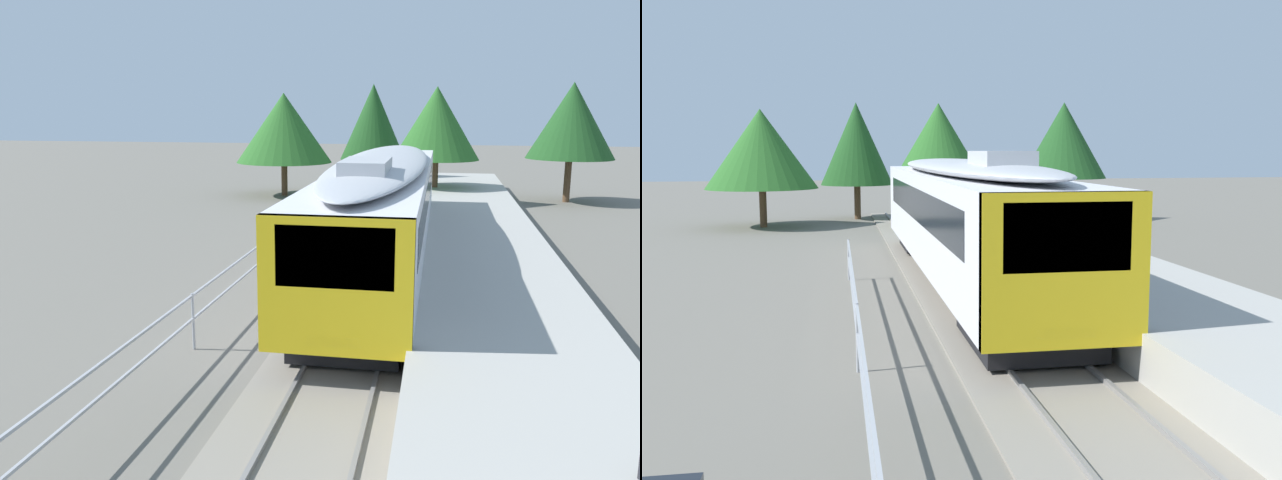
% 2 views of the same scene
% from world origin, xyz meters
% --- Properties ---
extents(ground_plane, '(160.00, 160.00, 0.00)m').
position_xyz_m(ground_plane, '(-3.00, 22.00, 0.00)').
color(ground_plane, '#6B665B').
extents(track_rails, '(3.20, 60.00, 0.14)m').
position_xyz_m(track_rails, '(0.00, 22.00, 0.03)').
color(track_rails, gray).
rests_on(track_rails, ground).
extents(commuter_train, '(2.82, 18.71, 3.74)m').
position_xyz_m(commuter_train, '(0.00, 28.67, 2.14)').
color(commuter_train, silver).
rests_on(commuter_train, track_rails).
extents(station_platform, '(3.90, 60.00, 0.90)m').
position_xyz_m(station_platform, '(3.25, 22.00, 0.45)').
color(station_platform, '#A8A59E').
rests_on(station_platform, ground).
extents(tree_behind_carpark, '(4.05, 4.05, 6.55)m').
position_xyz_m(tree_behind_carpark, '(-2.46, 49.13, 4.24)').
color(tree_behind_carpark, brown).
rests_on(tree_behind_carpark, ground).
extents(tree_behind_station_far, '(5.59, 5.59, 5.96)m').
position_xyz_m(tree_behind_station_far, '(-7.32, 45.72, 3.96)').
color(tree_behind_station_far, brown).
rests_on(tree_behind_station_far, ground).
extents(tree_distant_left, '(4.60, 4.60, 6.22)m').
position_xyz_m(tree_distant_left, '(1.45, 43.94, 4.29)').
color(tree_distant_left, brown).
rests_on(tree_distant_left, ground).
extents(tree_distant_centre, '(4.64, 4.64, 6.47)m').
position_xyz_m(tree_distant_centre, '(8.62, 45.90, 4.42)').
color(tree_distant_centre, brown).
rests_on(tree_distant_centre, ground).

